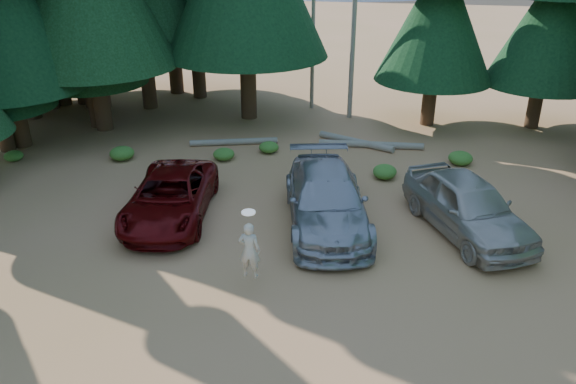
# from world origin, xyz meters

# --- Properties ---
(ground) EXTENTS (160.00, 160.00, 0.00)m
(ground) POSITION_xyz_m (0.00, 0.00, 0.00)
(ground) COLOR olive
(ground) RESTS_ON ground
(forest_belt_north) EXTENTS (36.00, 7.00, 22.00)m
(forest_belt_north) POSITION_xyz_m (0.00, 15.00, 0.00)
(forest_belt_north) COLOR black
(forest_belt_north) RESTS_ON ground
(snag_back) EXTENTS (0.20, 0.20, 10.00)m
(snag_back) POSITION_xyz_m (-1.20, 16.00, 5.00)
(snag_back) COLOR gray
(snag_back) RESTS_ON ground
(red_pickup) EXTENTS (2.75, 5.52, 1.50)m
(red_pickup) POSITION_xyz_m (-5.21, 3.07, 0.75)
(red_pickup) COLOR #550708
(red_pickup) RESTS_ON ground
(silver_minivan_center) EXTENTS (3.24, 6.32, 1.75)m
(silver_minivan_center) POSITION_xyz_m (-0.07, 3.02, 0.88)
(silver_minivan_center) COLOR #9B9DA2
(silver_minivan_center) RESTS_ON ground
(silver_minivan_right) EXTENTS (3.97, 5.76, 1.82)m
(silver_minivan_right) POSITION_xyz_m (4.33, 2.94, 0.91)
(silver_minivan_right) COLOR #AFA89C
(silver_minivan_right) RESTS_ON ground
(frisbee_player) EXTENTS (0.62, 0.45, 1.91)m
(frisbee_player) POSITION_xyz_m (-1.99, -0.69, 1.16)
(frisbee_player) COLOR beige
(frisbee_player) RESTS_ON ground
(log_left) EXTENTS (3.85, 1.03, 0.28)m
(log_left) POSITION_xyz_m (-4.35, 10.02, 0.14)
(log_left) COLOR gray
(log_left) RESTS_ON ground
(log_mid) EXTENTS (3.32, 2.03, 0.30)m
(log_mid) POSITION_xyz_m (1.05, 10.50, 0.15)
(log_mid) COLOR gray
(log_mid) RESTS_ON ground
(log_right) EXTENTS (4.55, 0.41, 0.29)m
(log_right) POSITION_xyz_m (1.71, 10.20, 0.15)
(log_right) COLOR gray
(log_right) RESTS_ON ground
(shrub_far_left) EXTENTS (1.00, 1.00, 0.55)m
(shrub_far_left) POSITION_xyz_m (-8.67, 7.89, 0.28)
(shrub_far_left) COLOR #30651E
(shrub_far_left) RESTS_ON ground
(shrub_left) EXTENTS (0.88, 0.88, 0.48)m
(shrub_left) POSITION_xyz_m (-4.45, 8.25, 0.24)
(shrub_left) COLOR #30651E
(shrub_left) RESTS_ON ground
(shrub_center_left) EXTENTS (0.84, 0.84, 0.46)m
(shrub_center_left) POSITION_xyz_m (-2.69, 9.25, 0.23)
(shrub_center_left) COLOR #30651E
(shrub_center_left) RESTS_ON ground
(shrub_center_right) EXTENTS (0.86, 0.86, 0.47)m
(shrub_center_right) POSITION_xyz_m (2.07, 6.91, 0.24)
(shrub_center_right) COLOR #30651E
(shrub_center_right) RESTS_ON ground
(shrub_right) EXTENTS (0.91, 0.91, 0.50)m
(shrub_right) POSITION_xyz_m (2.09, 7.01, 0.25)
(shrub_right) COLOR #30651E
(shrub_right) RESTS_ON ground
(shrub_far_right) EXTENTS (0.97, 0.97, 0.53)m
(shrub_far_right) POSITION_xyz_m (5.24, 8.62, 0.27)
(shrub_far_right) COLOR #30651E
(shrub_far_right) RESTS_ON ground
(shrub_edge_west) EXTENTS (0.77, 0.77, 0.42)m
(shrub_edge_west) POSITION_xyz_m (-13.09, 7.35, 0.21)
(shrub_edge_west) COLOR #30651E
(shrub_edge_west) RESTS_ON ground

